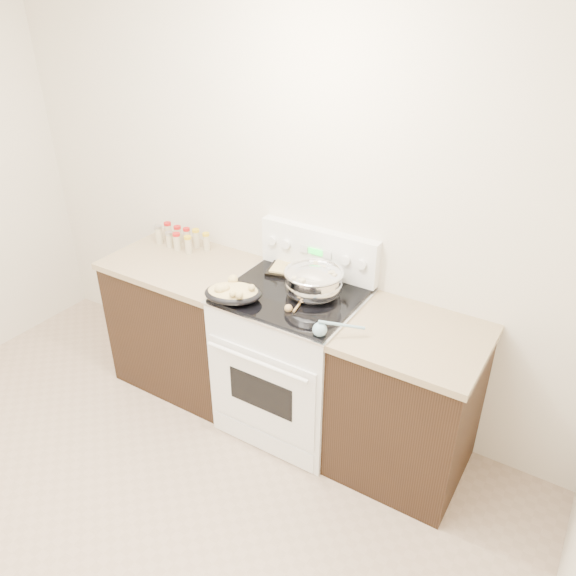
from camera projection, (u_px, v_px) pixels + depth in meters
The scene contains 10 objects.
ground_plane at pixel (81, 564), 2.76m from camera, with size 4.00×3.50×0.02m, color tan.
counter_left at pixel (189, 321), 3.80m from camera, with size 0.93×0.67×0.92m.
counter_right at pixel (406, 403), 3.08m from camera, with size 0.73×0.67×0.92m.
kitchen_range at pixel (293, 357), 3.40m from camera, with size 0.78×0.73×1.22m.
mixing_bowl at pixel (314, 283), 3.12m from camera, with size 0.38×0.38×0.19m.
roasting_pan at pixel (233, 292), 3.08m from camera, with size 0.38×0.33×0.11m.
baking_sheet at pixel (305, 268), 3.40m from camera, with size 0.47×0.39×0.06m.
wooden_spoon at pixel (293, 306), 3.03m from camera, with size 0.07×0.25×0.04m.
blue_ladle at pixel (323, 329), 2.80m from camera, with size 0.23×0.18×0.09m.
spice_jars at pixel (180, 238), 3.73m from camera, with size 0.39×0.15×0.13m.
Camera 1 is at (1.78, -0.92, 2.54)m, focal length 35.00 mm.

